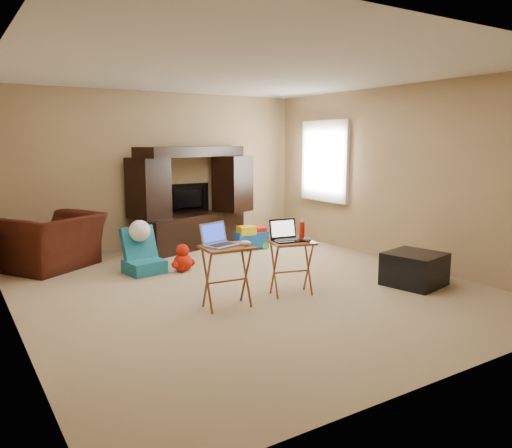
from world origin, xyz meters
TOP-DOWN VIEW (x-y plane):
  - floor at (0.00, 0.00)m, footprint 5.50×5.50m
  - ceiling at (0.00, 0.00)m, footprint 5.50×5.50m
  - wall_back at (0.00, 2.75)m, footprint 5.00×0.00m
  - wall_front at (0.00, -2.75)m, footprint 5.00×0.00m
  - wall_left at (-2.50, 0.00)m, footprint 0.00×5.50m
  - wall_right at (2.50, 0.00)m, footprint 0.00×5.50m
  - window_pane at (2.48, 1.55)m, footprint 0.00×1.20m
  - window_frame at (2.46, 1.55)m, footprint 0.06×1.14m
  - entertainment_center at (0.47, 2.47)m, footprint 2.06×1.15m
  - television at (0.47, 2.67)m, footprint 0.83×0.11m
  - recliner at (-1.77, 2.22)m, footprint 1.50×1.46m
  - child_rocker at (-0.80, 1.30)m, footprint 0.53×0.59m
  - plush_toy at (-0.34, 1.10)m, footprint 0.34×0.29m
  - push_toy at (1.20, 1.83)m, footprint 0.57×0.44m
  - ottoman at (1.78, -0.99)m, footprint 0.73×0.73m
  - tray_table_left at (-0.54, -0.49)m, footprint 0.54×0.44m
  - tray_table_right at (0.29, -0.49)m, footprint 0.56×0.49m
  - laptop_left at (-0.57, -0.46)m, footprint 0.41×0.37m
  - laptop_right at (0.25, -0.47)m, footprint 0.36×0.31m
  - mouse_left at (-0.35, -0.56)m, footprint 0.11×0.15m
  - mouse_right at (0.42, -0.61)m, footprint 0.11×0.14m
  - water_bottle at (0.49, -0.41)m, footprint 0.06×0.06m

SIDE VIEW (x-z plane):
  - floor at x=0.00m, z-range 0.00..0.00m
  - plush_toy at x=-0.34m, z-range 0.00..0.38m
  - push_toy at x=1.20m, z-range 0.00..0.39m
  - ottoman at x=1.78m, z-range 0.00..0.40m
  - child_rocker at x=-0.80m, z-range 0.00..0.62m
  - tray_table_right at x=0.29m, z-range 0.00..0.62m
  - tray_table_left at x=-0.54m, z-range 0.00..0.66m
  - recliner at x=-1.77m, z-range 0.00..0.75m
  - mouse_right at x=0.42m, z-range 0.62..0.67m
  - mouse_left at x=-0.35m, z-range 0.66..0.71m
  - water_bottle at x=0.49m, z-range 0.62..0.81m
  - laptop_right at x=0.25m, z-range 0.62..0.86m
  - laptop_left at x=-0.57m, z-range 0.66..0.90m
  - television at x=0.47m, z-range 0.55..1.03m
  - entertainment_center at x=0.47m, z-range 0.00..1.64m
  - wall_back at x=0.00m, z-range -1.25..3.75m
  - wall_front at x=0.00m, z-range -1.25..3.75m
  - wall_left at x=-2.50m, z-range -1.50..4.00m
  - wall_right at x=2.50m, z-range -1.50..4.00m
  - window_pane at x=2.48m, z-range 0.80..2.00m
  - window_frame at x=2.46m, z-range 0.73..2.07m
  - ceiling at x=0.00m, z-range 2.50..2.50m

